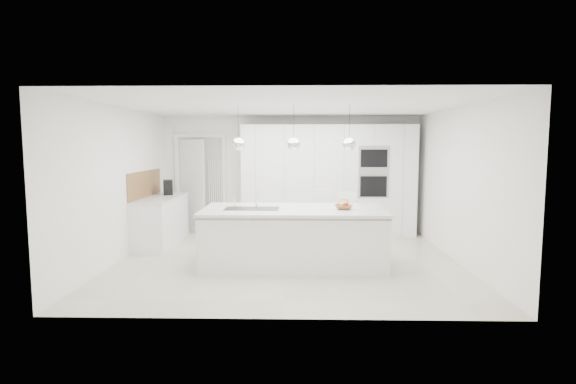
{
  "coord_description": "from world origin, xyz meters",
  "views": [
    {
      "loc": [
        0.17,
        -7.21,
        1.89
      ],
      "look_at": [
        0.0,
        0.3,
        1.1
      ],
      "focal_mm": 28.0,
      "sensor_mm": 36.0,
      "label": 1
    }
  ],
  "objects_px": {
    "fruit_bowl": "(344,207)",
    "espresso_machine": "(168,187)",
    "island_base": "(293,238)",
    "bar_stool_left": "(322,221)",
    "bar_stool_right": "(348,222)"
  },
  "relations": [
    {
      "from": "espresso_machine",
      "to": "bar_stool_right",
      "type": "height_order",
      "value": "espresso_machine"
    },
    {
      "from": "bar_stool_right",
      "to": "fruit_bowl",
      "type": "bearing_deg",
      "value": -77.67
    },
    {
      "from": "fruit_bowl",
      "to": "island_base",
      "type": "bearing_deg",
      "value": 177.8
    },
    {
      "from": "fruit_bowl",
      "to": "espresso_machine",
      "type": "relative_size",
      "value": 0.98
    },
    {
      "from": "fruit_bowl",
      "to": "bar_stool_right",
      "type": "relative_size",
      "value": 0.28
    },
    {
      "from": "island_base",
      "to": "fruit_bowl",
      "type": "distance_m",
      "value": 0.93
    },
    {
      "from": "bar_stool_right",
      "to": "bar_stool_left",
      "type": "bearing_deg",
      "value": -149.75
    },
    {
      "from": "bar_stool_left",
      "to": "espresso_machine",
      "type": "bearing_deg",
      "value": 151.97
    },
    {
      "from": "island_base",
      "to": "bar_stool_left",
      "type": "relative_size",
      "value": 2.55
    },
    {
      "from": "fruit_bowl",
      "to": "espresso_machine",
      "type": "bearing_deg",
      "value": 149.24
    },
    {
      "from": "fruit_bowl",
      "to": "espresso_machine",
      "type": "xyz_separation_m",
      "value": [
        -3.31,
        1.97,
        0.11
      ]
    },
    {
      "from": "espresso_machine",
      "to": "bar_stool_left",
      "type": "height_order",
      "value": "espresso_machine"
    },
    {
      "from": "island_base",
      "to": "bar_stool_left",
      "type": "bearing_deg",
      "value": 61.45
    },
    {
      "from": "island_base",
      "to": "bar_stool_left",
      "type": "height_order",
      "value": "bar_stool_left"
    },
    {
      "from": "espresso_machine",
      "to": "bar_stool_left",
      "type": "xyz_separation_m",
      "value": [
        3.03,
        -1.02,
        -0.5
      ]
    }
  ]
}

